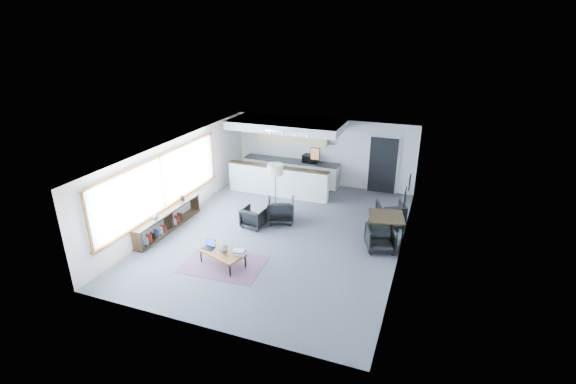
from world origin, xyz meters
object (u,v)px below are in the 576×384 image
(armchair_right, at_px, (281,209))
(microwave, at_px, (310,158))
(book_stack, at_px, (239,252))
(dining_table, at_px, (386,218))
(dining_chair_far, at_px, (390,214))
(ceramic_pot, at_px, (223,248))
(armchair_left, at_px, (254,216))
(coffee_table, at_px, (223,253))
(laptop, at_px, (209,245))
(floor_lamp, at_px, (275,171))
(dining_chair_near, at_px, (380,239))

(armchair_right, xyz_separation_m, microwave, (-0.14, 3.40, 0.69))
(book_stack, height_order, dining_table, dining_table)
(book_stack, relative_size, dining_chair_far, 0.51)
(ceramic_pot, relative_size, armchair_left, 0.34)
(coffee_table, xyz_separation_m, microwave, (0.34, 6.36, 0.76))
(armchair_left, relative_size, dining_table, 0.59)
(coffee_table, height_order, laptop, laptop)
(ceramic_pot, height_order, dining_chair_far, dining_chair_far)
(dining_table, height_order, microwave, microwave)
(armchair_right, distance_m, dining_table, 3.32)
(ceramic_pot, height_order, microwave, microwave)
(armchair_left, height_order, floor_lamp, floor_lamp)
(floor_lamp, bearing_deg, laptop, -100.36)
(floor_lamp, bearing_deg, armchair_right, -46.52)
(armchair_right, bearing_deg, book_stack, 69.82)
(laptop, distance_m, floor_lamp, 3.44)
(coffee_table, relative_size, armchair_left, 1.94)
(dining_chair_near, bearing_deg, armchair_left, 157.92)
(dining_table, xyz_separation_m, dining_chair_near, (-0.04, -0.53, -0.42))
(armchair_right, relative_size, microwave, 1.55)
(dining_chair_near, relative_size, microwave, 1.22)
(ceramic_pot, bearing_deg, microwave, 87.36)
(laptop, distance_m, book_stack, 0.88)
(laptop, relative_size, ceramic_pot, 1.43)
(armchair_left, bearing_deg, coffee_table, 98.64)
(dining_table, xyz_separation_m, dining_chair_far, (0.00, 1.19, -0.40))
(floor_lamp, bearing_deg, coffee_table, -92.63)
(book_stack, relative_size, armchair_right, 0.42)
(armchair_left, distance_m, microwave, 4.14)
(coffee_table, bearing_deg, dining_table, 54.17)
(armchair_left, bearing_deg, microwave, -93.26)
(armchair_left, xyz_separation_m, dining_chair_far, (3.96, 1.63, 0.01))
(microwave, bearing_deg, dining_table, -39.75)
(book_stack, relative_size, microwave, 0.66)
(armchair_left, xyz_separation_m, armchair_right, (0.66, 0.64, 0.08))
(book_stack, xyz_separation_m, floor_lamp, (-0.30, 3.21, 1.11))
(dining_chair_far, distance_m, microwave, 4.26)
(laptop, xyz_separation_m, ceramic_pot, (0.48, -0.11, 0.05))
(coffee_table, relative_size, laptop, 3.95)
(coffee_table, xyz_separation_m, armchair_right, (0.48, 2.96, 0.06))
(microwave, bearing_deg, dining_chair_near, -44.04)
(coffee_table, xyz_separation_m, dining_table, (3.77, 2.76, 0.39))
(armchair_right, relative_size, floor_lamp, 0.47)
(ceramic_pot, distance_m, book_stack, 0.42)
(dining_chair_near, bearing_deg, microwave, 108.71)
(coffee_table, xyz_separation_m, armchair_left, (-0.18, 2.32, -0.02))
(coffee_table, bearing_deg, armchair_right, 98.83)
(ceramic_pot, height_order, armchair_right, armchair_right)
(microwave, bearing_deg, ceramic_pot, -86.09)
(coffee_table, bearing_deg, book_stack, 28.91)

